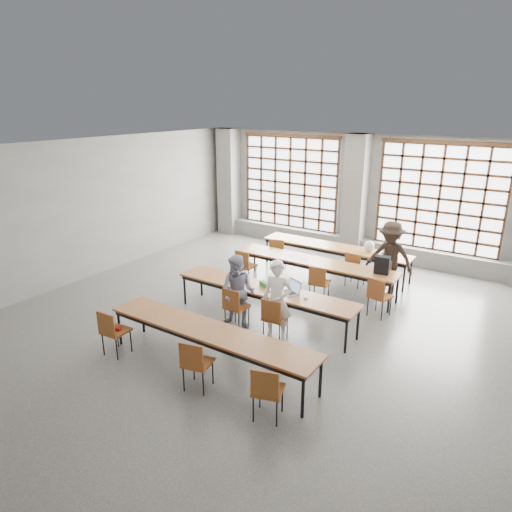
{
  "coord_description": "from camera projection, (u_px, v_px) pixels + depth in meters",
  "views": [
    {
      "loc": [
        4.71,
        -7.14,
        4.33
      ],
      "look_at": [
        -0.24,
        0.4,
        1.27
      ],
      "focal_mm": 32.0,
      "sensor_mm": 36.0,
      "label": 1
    }
  ],
  "objects": [
    {
      "name": "desk_row_c",
      "position": [
        264.0,
        291.0,
        9.3
      ],
      "size": [
        4.0,
        0.7,
        0.73
      ],
      "color": "brown",
      "rests_on": "floor"
    },
    {
      "name": "chair_near_right",
      "position": [
        267.0,
        388.0,
        6.36
      ],
      "size": [
        0.52,
        0.53,
        0.88
      ],
      "color": "brown",
      "rests_on": "floor"
    },
    {
      "name": "student_back",
      "position": [
        390.0,
        257.0,
        10.67
      ],
      "size": [
        1.14,
        0.68,
        1.73
      ],
      "primitive_type": "imported",
      "rotation": [
        0.0,
        0.0,
        -0.04
      ],
      "color": "black",
      "rests_on": "floor"
    },
    {
      "name": "chair_mid_centre",
      "position": [
        319.0,
        280.0,
        10.21
      ],
      "size": [
        0.47,
        0.47,
        0.88
      ],
      "color": "brown",
      "rests_on": "floor"
    },
    {
      "name": "chair_front_right",
      "position": [
        274.0,
        315.0,
        8.53
      ],
      "size": [
        0.45,
        0.45,
        0.88
      ],
      "color": "brown",
      "rests_on": "floor"
    },
    {
      "name": "laptop_front",
      "position": [
        292.0,
        290.0,
        9.05
      ],
      "size": [
        0.45,
        0.42,
        0.26
      ],
      "color": "#B4B4B9",
      "rests_on": "desk_row_c"
    },
    {
      "name": "column_left",
      "position": [
        229.0,
        182.0,
        15.4
      ],
      "size": [
        0.6,
        0.55,
        3.5
      ],
      "primitive_type": "cube",
      "color": "#5C5C5A",
      "rests_on": "floor"
    },
    {
      "name": "student_female",
      "position": [
        238.0,
        292.0,
        9.03
      ],
      "size": [
        0.83,
        0.7,
        1.5
      ],
      "primitive_type": "imported",
      "rotation": [
        0.0,
        0.0,
        0.2
      ],
      "color": "navy",
      "rests_on": "floor"
    },
    {
      "name": "desk_row_b",
      "position": [
        315.0,
        263.0,
        10.88
      ],
      "size": [
        4.0,
        0.7,
        0.73
      ],
      "color": "brown",
      "rests_on": "floor"
    },
    {
      "name": "chair_back_right",
      "position": [
        386.0,
        272.0,
        10.69
      ],
      "size": [
        0.52,
        0.52,
        0.88
      ],
      "color": "brown",
      "rests_on": "floor"
    },
    {
      "name": "mouse",
      "position": [
        306.0,
        298.0,
        8.76
      ],
      "size": [
        0.1,
        0.07,
        0.04
      ],
      "primitive_type": "ellipsoid",
      "rotation": [
        0.0,
        0.0,
        0.08
      ],
      "color": "white",
      "rests_on": "desk_row_c"
    },
    {
      "name": "red_pouch",
      "position": [
        116.0,
        328.0,
        8.11
      ],
      "size": [
        0.21,
        0.13,
        0.06
      ],
      "primitive_type": "cube",
      "rotation": [
        0.0,
        0.0,
        0.28
      ],
      "color": "maroon",
      "rests_on": "chair_near_left"
    },
    {
      "name": "chair_near_mid",
      "position": [
        195.0,
        361.0,
        7.04
      ],
      "size": [
        0.5,
        0.51,
        0.88
      ],
      "color": "brown",
      "rests_on": "floor"
    },
    {
      "name": "chair_near_left",
      "position": [
        112.0,
        328.0,
        8.03
      ],
      "size": [
        0.44,
        0.45,
        0.88
      ],
      "color": "brown",
      "rests_on": "floor"
    },
    {
      "name": "chair_mid_left",
      "position": [
        245.0,
        263.0,
        11.26
      ],
      "size": [
        0.42,
        0.43,
        0.88
      ],
      "color": "brown",
      "rests_on": "floor"
    },
    {
      "name": "window_left",
      "position": [
        290.0,
        183.0,
        14.35
      ],
      "size": [
        3.32,
        0.12,
        3.0
      ],
      "color": "white",
      "rests_on": "wall_back"
    },
    {
      "name": "desk_row_a",
      "position": [
        335.0,
        249.0,
        11.97
      ],
      "size": [
        4.0,
        0.7,
        0.73
      ],
      "color": "brown",
      "rests_on": "floor"
    },
    {
      "name": "phone",
      "position": [
        269.0,
        291.0,
        9.11
      ],
      "size": [
        0.13,
        0.07,
        0.01
      ],
      "primitive_type": "cube",
      "rotation": [
        0.0,
        0.0,
        0.06
      ],
      "color": "black",
      "rests_on": "desk_row_c"
    },
    {
      "name": "paper_sheet_a",
      "position": [
        294.0,
        256.0,
        11.21
      ],
      "size": [
        0.36,
        0.32,
        0.0
      ],
      "primitive_type": "cube",
      "rotation": [
        0.0,
        0.0,
        0.47
      ],
      "color": "white",
      "rests_on": "desk_row_b"
    },
    {
      "name": "green_box",
      "position": [
        264.0,
        284.0,
        9.36
      ],
      "size": [
        0.27,
        0.18,
        0.09
      ],
      "primitive_type": "cube",
      "rotation": [
        0.0,
        0.0,
        -0.41
      ],
      "color": "#298031",
      "rests_on": "desk_row_c"
    },
    {
      "name": "desk_row_d",
      "position": [
        209.0,
        333.0,
        7.61
      ],
      "size": [
        4.0,
        0.7,
        0.73
      ],
      "color": "brown",
      "rests_on": "floor"
    },
    {
      "name": "wall_left",
      "position": [
        90.0,
        209.0,
        11.53
      ],
      "size": [
        0.0,
        11.0,
        11.0
      ],
      "primitive_type": "plane",
      "rotation": [
        1.57,
        0.0,
        1.57
      ],
      "color": "#5E5E5C",
      "rests_on": "floor"
    },
    {
      "name": "backpack",
      "position": [
        382.0,
        265.0,
        10.0
      ],
      "size": [
        0.34,
        0.24,
        0.4
      ],
      "primitive_type": "cube",
      "rotation": [
        0.0,
        0.0,
        0.13
      ],
      "color": "black",
      "rests_on": "desk_row_b"
    },
    {
      "name": "chair_back_left",
      "position": [
        278.0,
        251.0,
        12.23
      ],
      "size": [
        0.52,
        0.52,
        0.88
      ],
      "color": "brown",
      "rests_on": "floor"
    },
    {
      "name": "wall_back",
      "position": [
        359.0,
        195.0,
        13.29
      ],
      "size": [
        10.0,
        0.0,
        10.0
      ],
      "primitive_type": "plane",
      "rotation": [
        1.57,
        0.0,
        0.0
      ],
      "color": "#5E5E5C",
      "rests_on": "floor"
    },
    {
      "name": "ceiling",
      "position": [
        255.0,
        149.0,
        8.37
      ],
      "size": [
        11.0,
        11.0,
        0.0
      ],
      "primitive_type": "plane",
      "rotation": [
        3.14,
        0.0,
        0.0
      ],
      "color": "silver",
      "rests_on": "floor"
    },
    {
      "name": "sill_ledge",
      "position": [
        353.0,
        246.0,
        13.61
      ],
      "size": [
        9.8,
        0.35,
        0.5
      ],
      "primitive_type": "cube",
      "color": "#5C5C5A",
      "rests_on": "floor"
    },
    {
      "name": "window_right",
      "position": [
        439.0,
        199.0,
        12.01
      ],
      "size": [
        3.32,
        0.12,
        3.0
      ],
      "color": "white",
      "rests_on": "wall_back"
    },
    {
      "name": "chair_mid_right",
      "position": [
        378.0,
        293.0,
        9.5
      ],
      "size": [
        0.5,
        0.5,
        0.88
      ],
      "color": "brown",
      "rests_on": "floor"
    },
    {
      "name": "column_mid",
      "position": [
        355.0,
        196.0,
        13.06
      ],
      "size": [
        0.6,
        0.55,
        3.5
      ],
      "primitive_type": "cube",
      "color": "#5C5C5A",
      "rests_on": "floor"
    },
    {
      "name": "floor",
      "position": [
        255.0,
        321.0,
        9.5
      ],
      "size": [
        11.0,
        11.0,
        0.0
      ],
      "primitive_type": "plane",
      "color": "#4B4B48",
      "rests_on": "ground"
    },
    {
      "name": "chair_front_left",
      "position": [
        234.0,
        304.0,
        9.0
      ],
      "size": [
        0.42,
        0.43,
        0.88
      ],
      "color": "maroon",
      "rests_on": "floor"
    },
    {
      "name": "chair_back_mid",
      "position": [
        354.0,
        266.0,
        11.1
      ],
      "size": [
        0.44,
        0.45,
        0.88
      ],
      "color": "brown",
      "rests_on": "floor"
    },
    {
      "name": "student_male",
      "position": [
        277.0,
        301.0,
        8.56
      ],
      "size": [
        0.65,
        0.52,
        1.57
      ],
      "primitive_type": "imported",
      "rotation": [
        0.0,
        0.0,
        0.28
      ],
      "color": "white",
      "rests_on": "floor"
    },
    {
      "name": "paper_sheet_b",
      "position": [
        303.0,
        259.0,
        10.98
      ],
      "size": [
        0.35,
        0.3,
        0.0
      ],
      "primitive_type": "cube",
      "rotation": [
        0.0,
        0.0,
        -0.35
      ],
      "color": "white",
      "rests_on": "desk_row_b"
    },
    {
      "name": "plastic_bag",
      "position": [
        369.0,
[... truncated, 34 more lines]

